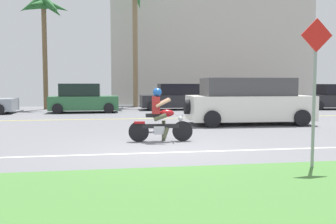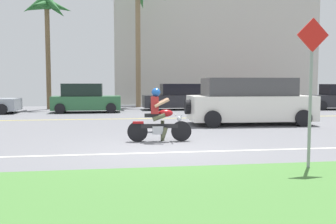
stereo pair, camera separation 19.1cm
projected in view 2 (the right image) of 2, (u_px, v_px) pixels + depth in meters
ground at (151, 134)px, 12.23m from camera, size 56.00×30.00×0.04m
grass_median at (199, 199)px, 5.22m from camera, size 56.00×3.80×0.06m
lane_line_near at (165, 152)px, 8.80m from camera, size 50.40×0.12×0.01m
lane_line_far at (140, 119)px, 17.14m from camera, size 50.40×0.12×0.01m
motorcyclist at (159, 119)px, 10.45m from camera, size 1.82×0.60×1.52m
suv_nearby at (249, 102)px, 14.83m from camera, size 5.13×2.40×1.85m
parked_car_1 at (86, 99)px, 20.84m from camera, size 3.78×1.88×1.62m
parked_car_2 at (178, 98)px, 22.94m from camera, size 4.16×1.90×1.60m
parked_car_3 at (255, 98)px, 23.96m from camera, size 3.86×2.04×1.41m
palm_tree_0 at (47, 12)px, 22.83m from camera, size 3.24×3.20×7.07m
palm_tree_1 at (137, 0)px, 24.97m from camera, size 4.13×4.18×8.64m
street_sign at (311, 80)px, 6.88m from camera, size 0.62×0.06×2.86m
building_far at (214, 51)px, 30.65m from camera, size 16.40×4.00×8.61m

